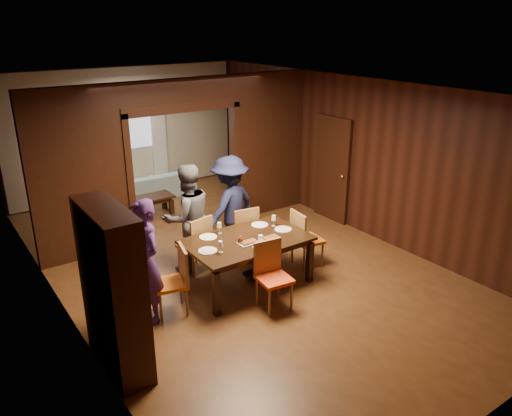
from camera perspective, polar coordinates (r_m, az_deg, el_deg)
floor at (r=8.55m, az=-2.72°, el=-6.10°), size 9.00×9.00×0.00m
ceiling at (r=7.68m, az=-3.10°, el=13.57°), size 5.50×9.00×0.02m
room_walls at (r=9.57m, az=-8.98°, el=6.30°), size 5.52×9.01×2.90m
person_purple at (r=6.76m, az=-12.56°, el=-6.08°), size 0.45×0.65×1.73m
person_grey at (r=8.04m, az=-7.82°, el=-1.15°), size 0.88×0.70×1.77m
person_navy at (r=8.53m, az=-2.98°, el=0.25°), size 1.28×0.98×1.74m
sofa at (r=11.69m, az=-12.35°, el=2.48°), size 1.94×0.82×0.56m
serving_bowl at (r=7.66m, az=-0.41°, el=-2.78°), size 0.31×0.31×0.08m
dining_table at (r=7.70m, az=-1.03°, el=-6.11°), size 1.85×1.15×0.76m
coffee_table at (r=10.69m, az=-11.59°, el=0.33°), size 0.80×0.50×0.40m
chair_left at (r=7.03m, az=-9.80°, el=-8.28°), size 0.53×0.53×0.97m
chair_right at (r=8.27m, az=5.93°, el=-3.44°), size 0.49×0.49×0.97m
chair_far_l at (r=8.09m, az=-7.10°, el=-4.04°), size 0.52×0.52×0.97m
chair_far_r at (r=8.45m, az=-1.62°, el=-2.77°), size 0.50×0.50×0.97m
chair_near at (r=7.05m, az=2.10°, el=-7.88°), size 0.49×0.49×0.97m
hutch at (r=5.93m, az=-16.02°, el=-9.01°), size 0.40×1.20×2.00m
door_right at (r=10.09m, az=8.70°, el=4.38°), size 0.06×0.90×2.10m
window_far at (r=11.83m, az=-14.65°, el=9.62°), size 1.20×0.03×1.30m
curtain_left at (r=11.65m, az=-17.83°, el=6.86°), size 0.35×0.06×2.40m
curtain_right at (r=12.16m, az=-11.07°, el=8.03°), size 0.35×0.06×2.40m
plate_left at (r=7.18m, az=-5.54°, el=-4.88°), size 0.27×0.27×0.01m
plate_far_l at (r=7.61m, az=-5.49°, el=-3.31°), size 0.27×0.27×0.01m
plate_far_r at (r=8.02m, az=0.43°, el=-1.93°), size 0.27×0.27×0.01m
plate_right at (r=7.86m, az=3.11°, el=-2.45°), size 0.27×0.27×0.01m
plate_near at (r=7.25m, az=0.67°, el=-4.52°), size 0.27×0.27×0.01m
platter_a at (r=7.37m, az=-0.92°, el=-3.95°), size 0.30×0.20×0.04m
platter_b at (r=7.52m, az=1.63°, el=-3.45°), size 0.30×0.20×0.04m
wineglass_left at (r=7.08m, az=-4.08°, el=-4.47°), size 0.08×0.08×0.18m
wineglass_far at (r=7.70m, az=-4.21°, el=-2.29°), size 0.08×0.08×0.18m
wineglass_right at (r=7.96m, az=2.05°, el=-1.46°), size 0.08×0.08×0.18m
tumbler at (r=7.34m, az=0.52°, el=-3.63°), size 0.07×0.07×0.14m
condiment_jar at (r=7.37m, az=-1.81°, el=-3.65°), size 0.08×0.08×0.11m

